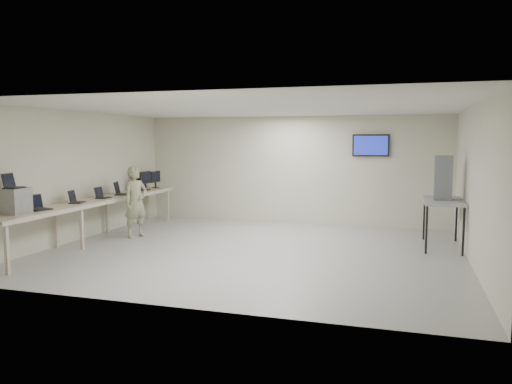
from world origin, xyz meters
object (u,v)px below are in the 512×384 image
(workbench, at_px, (95,203))
(soldier, at_px, (136,202))
(side_table, at_px, (443,203))
(equipment_box, at_px, (15,201))

(workbench, relative_size, soldier, 3.75)
(workbench, distance_m, soldier, 0.87)
(workbench, bearing_deg, side_table, 11.26)
(equipment_box, height_order, soldier, soldier)
(equipment_box, bearing_deg, soldier, 76.00)
(workbench, relative_size, equipment_box, 13.34)
(workbench, height_order, equipment_box, equipment_box)
(equipment_box, bearing_deg, workbench, 88.95)
(workbench, xyz_separation_m, soldier, (0.66, 0.56, -0.03))
(equipment_box, xyz_separation_m, soldier, (0.73, 2.80, -0.32))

